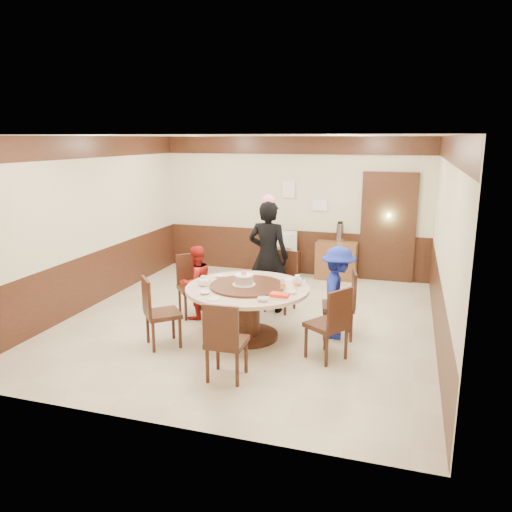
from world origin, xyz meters
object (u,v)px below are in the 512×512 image
(shrimp_platter, at_px, (280,296))
(person_standing, at_px, (268,256))
(person_blue, at_px, (338,293))
(banquet_table, at_px, (248,302))
(side_cabinet, at_px, (336,261))
(tv_stand, at_px, (278,263))
(television, at_px, (279,241))
(birthday_cake, at_px, (244,280))
(thermos, at_px, (340,233))
(person_red, at_px, (196,282))

(shrimp_platter, bearing_deg, person_standing, 110.92)
(person_standing, xyz_separation_m, person_blue, (1.24, -0.81, -0.25))
(banquet_table, distance_m, side_cabinet, 3.50)
(banquet_table, bearing_deg, tv_stand, 97.29)
(banquet_table, height_order, television, television)
(tv_stand, bearing_deg, person_standing, -79.83)
(shrimp_platter, relative_size, television, 0.41)
(side_cabinet, bearing_deg, person_blue, -81.57)
(birthday_cake, bearing_deg, thermos, 76.01)
(person_red, distance_m, tv_stand, 2.94)
(person_red, height_order, shrimp_platter, person_red)
(person_standing, distance_m, person_blue, 1.51)
(shrimp_platter, distance_m, television, 3.86)
(thermos, bearing_deg, shrimp_platter, -93.86)
(birthday_cake, bearing_deg, shrimp_platter, -29.21)
(banquet_table, distance_m, thermos, 3.53)
(person_red, distance_m, person_blue, 2.22)
(tv_stand, bearing_deg, banquet_table, -82.71)
(tv_stand, bearing_deg, shrimp_platter, -75.21)
(thermos, bearing_deg, birthday_cake, -103.99)
(tv_stand, bearing_deg, television, 0.00)
(banquet_table, relative_size, television, 2.36)
(banquet_table, xyz_separation_m, person_blue, (1.20, 0.39, 0.13))
(person_standing, distance_m, thermos, 2.36)
(person_standing, distance_m, television, 2.22)
(person_standing, distance_m, person_red, 1.23)
(birthday_cake, relative_size, thermos, 0.84)
(television, relative_size, side_cabinet, 0.91)
(shrimp_platter, bearing_deg, banquet_table, 147.47)
(person_standing, bearing_deg, side_cabinet, -106.65)
(birthday_cake, distance_m, thermos, 3.53)
(side_cabinet, bearing_deg, tv_stand, -178.55)
(person_red, bearing_deg, birthday_cake, 92.68)
(banquet_table, bearing_deg, television, 97.29)
(birthday_cake, distance_m, tv_stand, 3.47)
(person_standing, xyz_separation_m, shrimp_platter, (0.60, -1.56, -0.13))
(birthday_cake, height_order, shrimp_platter, birthday_cake)
(person_blue, relative_size, side_cabinet, 1.65)
(person_blue, height_order, shrimp_platter, person_blue)
(television, bearing_deg, shrimp_platter, 107.26)
(banquet_table, relative_size, person_blue, 1.31)
(television, relative_size, thermos, 1.92)
(banquet_table, distance_m, person_standing, 1.26)
(person_red, relative_size, shrimp_platter, 3.86)
(television, bearing_deg, birthday_cake, 98.95)
(person_blue, distance_m, television, 3.41)
(person_red, xyz_separation_m, birthday_cake, (0.97, -0.54, 0.27))
(television, bearing_deg, person_blue, 121.15)
(birthday_cake, xyz_separation_m, side_cabinet, (0.80, 3.43, -0.48))
(person_standing, relative_size, person_red, 1.57)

